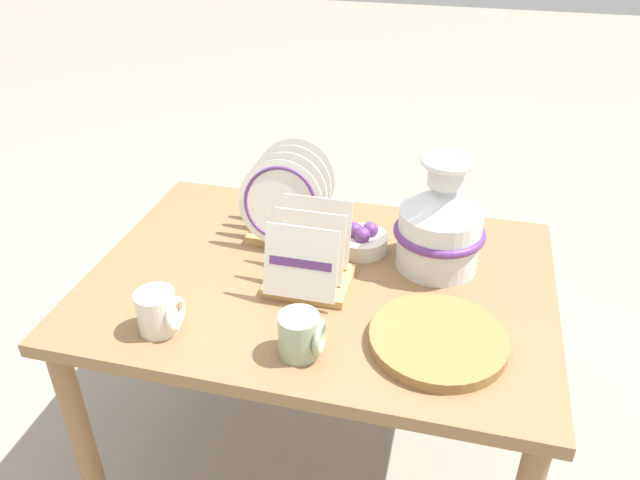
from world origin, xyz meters
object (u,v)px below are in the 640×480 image
(mug_cream_glaze, at_px, (159,312))
(mug_sage_glaze, at_px, (301,335))
(ceramic_vase, at_px, (440,223))
(fruit_bowl, at_px, (362,240))
(dish_rack_round_plates, at_px, (287,204))
(wicker_charger_stack, at_px, (438,340))
(dish_rack_square_plates, at_px, (309,265))

(mug_cream_glaze, xyz_separation_m, mug_sage_glaze, (0.33, 0.00, 0.00))
(ceramic_vase, bearing_deg, fruit_bowl, 173.10)
(dish_rack_round_plates, bearing_deg, mug_sage_glaze, -70.06)
(wicker_charger_stack, xyz_separation_m, fruit_bowl, (-0.23, 0.34, 0.02))
(dish_rack_round_plates, xyz_separation_m, fruit_bowl, (0.21, -0.02, -0.07))
(ceramic_vase, distance_m, wicker_charger_stack, 0.34)
(dish_rack_round_plates, height_order, fruit_bowl, dish_rack_round_plates)
(mug_cream_glaze, bearing_deg, dish_rack_square_plates, 41.71)
(dish_rack_round_plates, xyz_separation_m, mug_sage_glaze, (0.17, -0.46, -0.05))
(mug_cream_glaze, relative_size, mug_sage_glaze, 1.00)
(ceramic_vase, height_order, mug_cream_glaze, ceramic_vase)
(ceramic_vase, distance_m, fruit_bowl, 0.22)
(mug_cream_glaze, xyz_separation_m, fruit_bowl, (0.38, 0.44, -0.02))
(ceramic_vase, relative_size, dish_rack_square_plates, 1.49)
(mug_cream_glaze, bearing_deg, ceramic_vase, 35.53)
(wicker_charger_stack, height_order, mug_sage_glaze, mug_sage_glaze)
(ceramic_vase, xyz_separation_m, dish_rack_round_plates, (-0.42, 0.04, -0.02))
(dish_rack_square_plates, distance_m, mug_sage_glaze, 0.25)
(dish_rack_round_plates, relative_size, mug_cream_glaze, 2.51)
(mug_cream_glaze, bearing_deg, mug_sage_glaze, 0.20)
(ceramic_vase, bearing_deg, wicker_charger_stack, -84.17)
(dish_rack_square_plates, relative_size, wicker_charger_stack, 0.68)
(dish_rack_round_plates, bearing_deg, mug_cream_glaze, -109.59)
(dish_rack_square_plates, bearing_deg, mug_sage_glaze, -78.83)
(fruit_bowl, bearing_deg, mug_cream_glaze, -130.75)
(ceramic_vase, xyz_separation_m, fruit_bowl, (-0.20, 0.02, -0.10))
(mug_cream_glaze, bearing_deg, wicker_charger_stack, 9.21)
(mug_sage_glaze, xyz_separation_m, fruit_bowl, (0.05, 0.44, -0.02))
(dish_rack_square_plates, height_order, fruit_bowl, dish_rack_square_plates)
(dish_rack_round_plates, distance_m, mug_cream_glaze, 0.49)
(ceramic_vase, bearing_deg, dish_rack_round_plates, 173.90)
(dish_rack_round_plates, height_order, mug_cream_glaze, dish_rack_round_plates)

